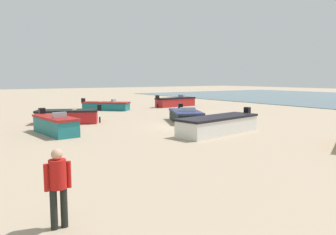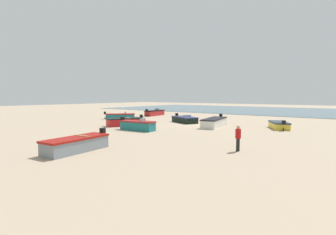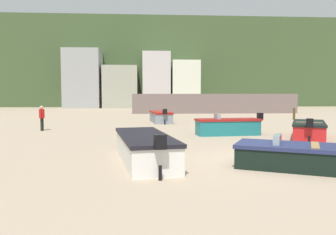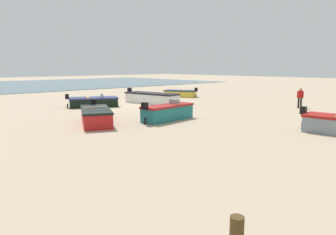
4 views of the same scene
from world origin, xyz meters
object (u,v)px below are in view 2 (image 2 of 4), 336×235
Objects in this scene: boat_black_1 at (185,120)px; boat_white_2 at (214,122)px; boat_red_6 at (155,113)px; boat_red_3 at (124,122)px; boat_teal_0 at (138,125)px; boat_teal_5 at (120,116)px; beach_walker_foreground at (238,136)px; boat_grey_7 at (77,144)px; boat_yellow_4 at (279,125)px.

boat_white_2 is at bearing 99.10° from boat_black_1.
boat_black_1 is 12.32m from boat_red_6.
boat_white_2 is 1.32× the size of boat_red_3.
boat_teal_0 is 0.98× the size of boat_teal_5.
boat_teal_0 is at bearing -62.20° from boat_red_6.
boat_red_6 reaches higher than boat_teal_5.
boat_red_6 is at bearing -128.00° from beach_walker_foreground.
boat_teal_5 is 0.91× the size of boat_grey_7.
boat_grey_7 is (-3.48, 9.05, -0.03)m from boat_teal_0.
boat_teal_0 reaches higher than boat_red_6.
boat_yellow_4 is at bearing -175.94° from beach_walker_foreground.
boat_grey_7 is (-7.36, 10.93, -0.00)m from boat_red_3.
boat_teal_5 is 24.83m from beach_walker_foreground.
boat_red_3 is at bearing -70.35° from boat_red_6.
boat_white_2 is 16.40m from boat_grey_7.
beach_walker_foreground reaches higher than boat_red_6.
boat_teal_5 is at bearing 160.23° from boat_yellow_4.
boat_red_3 is at bearing -2.18° from boat_black_1.
boat_white_2 is at bearing -122.49° from boat_red_3.
boat_teal_0 is at bearing 179.63° from boat_red_3.
boat_teal_0 is at bearing 47.34° from boat_white_2.
boat_red_6 is (15.34, -8.10, -0.00)m from boat_white_2.
beach_walker_foreground is (-7.97, -5.92, 0.50)m from boat_grey_7.
boat_teal_0 is 0.94× the size of boat_black_1.
boat_grey_7 is 9.94m from beach_walker_foreground.
boat_red_6 is (6.66, -13.51, 0.02)m from boat_red_3.
boat_red_3 is 2.61× the size of beach_walker_foreground.
boat_teal_5 is (7.02, -5.81, -0.06)m from boat_red_3.
boat_black_1 is at bearing -38.85° from boat_red_6.
boat_red_3 is at bearing -106.00° from beach_walker_foreground.
boat_grey_7 is (1.33, 16.34, -0.03)m from boat_white_2.
boat_yellow_4 is (-14.88, -7.91, -0.09)m from boat_red_3.
boat_yellow_4 is (-11.00, -9.79, -0.12)m from boat_teal_0.
boat_yellow_4 is at bearing -21.17° from boat_red_6.
boat_red_6 reaches higher than boat_grey_7.
boat_black_1 is 18.23m from boat_grey_7.
boat_teal_0 reaches higher than boat_red_3.
boat_white_2 reaches higher than boat_grey_7.
boat_red_3 reaches higher than boat_black_1.
boat_teal_5 is at bearing -14.04° from boat_red_3.
boat_red_6 is at bearing -37.15° from boat_white_2.
beach_walker_foreground is (-22.34, 10.82, 0.55)m from boat_teal_5.
boat_teal_5 is 0.82× the size of boat_red_6.
boat_black_1 is at bearing 51.29° from boat_teal_5.
boat_white_2 is 10.23m from boat_red_3.
boat_black_1 is 1.01× the size of boat_red_3.
beach_walker_foreground is (-11.45, 3.12, 0.46)m from boat_teal_0.
boat_teal_5 is 22.06m from boat_grey_7.
boat_white_2 reaches higher than boat_teal_5.
boat_yellow_4 is (-11.13, -0.97, -0.03)m from boat_black_1.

